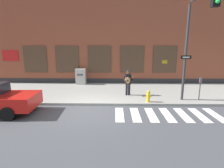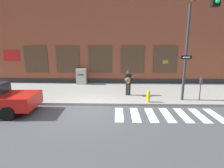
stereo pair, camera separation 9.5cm
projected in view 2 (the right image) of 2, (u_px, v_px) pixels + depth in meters
ground_plane at (89, 111)px, 9.27m from camera, size 160.00×160.00×0.00m
sidewalk at (97, 92)px, 12.89m from camera, size 28.00×5.77×0.14m
building_backdrop at (102, 34)px, 16.72m from camera, size 28.00×4.06×9.12m
crosswalk at (167, 115)px, 8.71m from camera, size 5.20×1.90×0.01m
busker at (128, 81)px, 11.55m from camera, size 0.75×0.60×1.68m
traffic_light at (196, 33)px, 8.86m from camera, size 0.60×3.05×5.68m
parking_meter at (201, 85)px, 10.55m from camera, size 0.13×0.11×1.44m
utility_box at (82, 76)px, 15.16m from camera, size 0.85×0.70×1.33m
fire_hydrant at (148, 96)px, 10.24m from camera, size 0.38×0.20×0.70m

